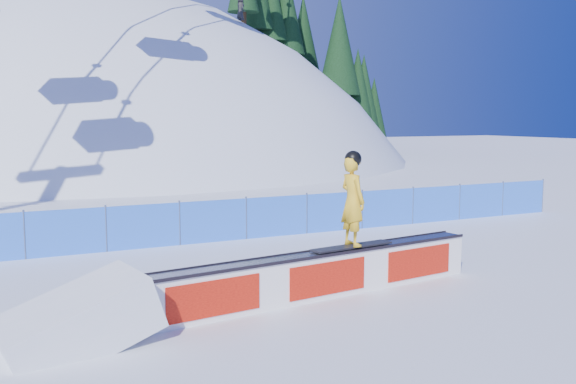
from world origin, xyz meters
name	(u,v)px	position (x,y,z in m)	size (l,w,h in m)	color
ground	(359,268)	(0.00, 0.00, 0.00)	(160.00, 160.00, 0.00)	white
snow_hill	(89,371)	(0.00, 42.00, -18.00)	(64.00, 64.00, 64.00)	white
treeline	(322,45)	(21.96, 40.84, 10.22)	(19.99, 11.23, 21.44)	#352415
safety_fence	(277,216)	(0.00, 4.50, 0.60)	(22.05, 0.05, 1.30)	#2E6FF4
rail_box	(321,275)	(-2.02, -1.75, 0.45)	(7.63, 1.50, 0.91)	white
snow_ramp	(78,344)	(-6.75, -2.35, 0.00)	(2.28, 1.52, 0.86)	white
snowboarder	(353,200)	(-1.24, -1.65, 1.88)	(1.91, 0.69, 1.97)	black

